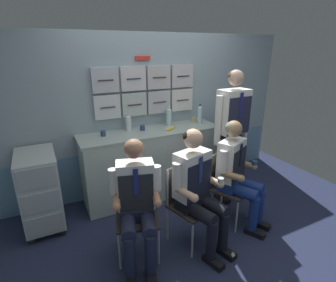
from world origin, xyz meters
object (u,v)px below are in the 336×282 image
Objects in this scene: folding_chair_left at (136,205)px; crew_member_standing at (232,126)px; paper_cup_blue at (103,133)px; crew_member_left at (137,200)px; folding_chair_right at (223,179)px; service_trolley at (40,189)px; folding_chair_center at (186,196)px; crew_member_right at (237,170)px; snack_banana at (171,128)px; crew_member_center at (198,186)px; water_bottle_short at (128,123)px.

crew_member_standing reaches higher than folding_chair_left.
crew_member_left is at bearing -89.58° from paper_cup_blue.
folding_chair_right is at bearing 2.24° from folding_chair_left.
crew_member_left is 1.47× the size of folding_chair_right.
crew_member_left is (0.79, -0.97, 0.18)m from service_trolley.
crew_member_left is at bearing -50.83° from service_trolley.
folding_chair_center is 0.67m from crew_member_right.
paper_cup_blue reaches higher than folding_chair_right.
folding_chair_left is 4.79× the size of snack_banana.
folding_chair_center is at bearing 8.21° from crew_member_left.
paper_cup_blue reaches higher than folding_chair_center.
folding_chair_center is 0.59m from folding_chair_right.
folding_chair_left is 1.10m from folding_chair_right.
crew_member_left is at bearing -130.79° from snack_banana.
crew_member_standing is at bearing 33.79° from crew_member_center.
crew_member_standing is at bearing -37.21° from snack_banana.
crew_member_right is 7.12× the size of snack_banana.
water_bottle_short is at bearing 12.75° from paper_cup_blue.
crew_member_center is (0.61, -0.07, 0.02)m from crew_member_left.
paper_cup_blue is at bearing 90.42° from crew_member_left.
crew_member_left is 5.44× the size of water_bottle_short.
water_bottle_short is (0.35, 1.21, 0.38)m from crew_member_left.
paper_cup_blue is (-1.22, 1.08, 0.30)m from crew_member_right.
crew_member_right is at bearing -2.54° from folding_chair_center.
crew_member_standing reaches higher than folding_chair_right.
service_trolley is at bearing 155.40° from crew_member_right.
snack_banana is at bearing 45.90° from folding_chair_left.
service_trolley is at bearing 168.42° from crew_member_standing.
folding_chair_right is 3.70× the size of water_bottle_short.
snack_banana is at bearing -9.75° from paper_cup_blue.
crew_member_standing is at bearing -11.58° from service_trolley.
folding_chair_right is at bearing -21.79° from service_trolley.
crew_member_left is (-0.05, -0.16, 0.15)m from folding_chair_left.
folding_chair_left is 0.66× the size of crew_member_center.
snack_banana is (1.64, 0.01, 0.48)m from service_trolley.
folding_chair_left is 0.67× the size of crew_member_right.
folding_chair_left is 0.63m from crew_member_center.
crew_member_left is at bearing -161.04° from crew_member_standing.
crew_member_left is 18.78× the size of paper_cup_blue.
water_bottle_short is at bearing 74.01° from crew_member_left.
snack_banana is (0.24, 1.05, 0.27)m from crew_member_center.
folding_chair_left is at bearing 175.01° from crew_member_right.
crew_member_left is at bearing -171.79° from folding_chair_center.
water_bottle_short is at bearing 126.83° from crew_member_right.
crew_member_left is 1.60m from crew_member_standing.
service_trolley is 1.26m from crew_member_left.
paper_cup_blue reaches higher than folding_chair_left.
crew_member_right is at bearing -64.01° from folding_chair_right.
crew_member_center is 0.73× the size of crew_member_standing.
folding_chair_left is at bearing -105.92° from water_bottle_short.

